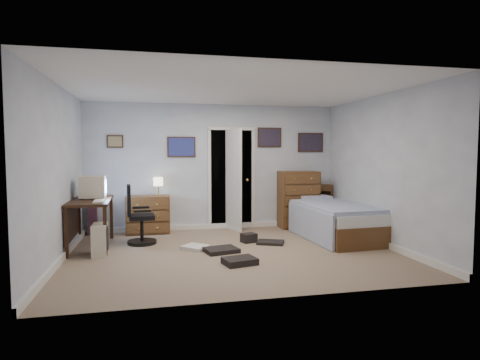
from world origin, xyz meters
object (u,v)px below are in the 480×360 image
computer_desk (85,211)px  bed (334,220)px  tall_dresser (298,199)px  office_chair (138,221)px  low_dresser (148,215)px

computer_desk → bed: (4.28, -0.14, -0.28)m
computer_desk → bed: 4.29m
computer_desk → tall_dresser: bearing=11.6°
computer_desk → office_chair: (0.84, 0.08, -0.21)m
low_dresser → tall_dresser: tall_dresser is taller
low_dresser → tall_dresser: size_ratio=0.70×
computer_desk → low_dresser: size_ratio=1.69×
bed → office_chair: bearing=173.1°
office_chair → bed: bearing=-8.3°
office_chair → low_dresser: 0.89m
office_chair → tall_dresser: (3.16, 0.85, 0.19)m
tall_dresser → bed: 1.14m
low_dresser → bed: 3.47m
office_chair → low_dresser: office_chair is taller
computer_desk → office_chair: bearing=3.8°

